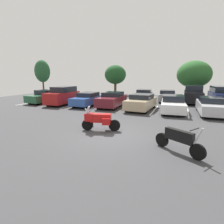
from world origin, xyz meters
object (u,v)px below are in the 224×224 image
Objects in this scene: car_far_navy at (221,95)px; car_silver at (210,106)px; motorcycle_touring at (99,119)px; car_white at (173,104)px; car_tan at (141,102)px; car_far_grey at (167,96)px; car_far_black at (193,94)px; motorcycle_second at (179,140)px; car_far_charcoal at (144,95)px; car_red at (63,96)px; car_maroon at (112,100)px; car_blue at (88,99)px; car_green at (45,97)px.

car_silver is at bearing -105.41° from car_far_navy.
car_white is (3.60, 7.40, 0.03)m from motorcycle_touring.
car_far_grey is at bearing 74.74° from car_tan.
car_far_black is (4.66, 6.39, 0.29)m from car_tan.
motorcycle_second is 0.45× the size of car_far_charcoal.
car_red is 0.92× the size of car_maroon.
car_far_charcoal is (7.62, 6.55, -0.27)m from car_red.
car_white is 6.61m from car_far_grey.
car_red is at bearing 136.89° from motorcycle_touring.
car_blue is at bearing 8.47° from car_red.
car_blue is at bearing 177.39° from car_white.
car_far_black is at bearing -4.07° from car_far_grey.
car_maroon is 1.01× the size of car_tan.
car_maroon is (-2.26, 7.83, 0.08)m from motorcycle_touring.
car_green is at bearing -179.72° from car_blue.
car_far_navy reaches higher than car_green.
car_far_navy is at bearing 75.48° from motorcycle_second.
motorcycle_second is 0.39× the size of car_far_navy.
car_red is 14.79m from car_far_black.
car_silver reaches higher than motorcycle_second.
car_far_navy is at bearing 41.78° from car_tan.
car_far_grey reaches higher than car_far_charcoal.
motorcycle_touring reaches higher than motorcycle_second.
car_maroon is at bearing -128.60° from car_far_grey.
car_far_grey is 0.92× the size of car_far_black.
car_tan reaches higher than car_silver.
motorcycle_touring is 10.78m from car_red.
car_silver is (17.15, -0.31, -0.03)m from car_green.
car_tan is (3.08, -0.48, -0.02)m from car_maroon.
car_far_navy is (5.72, 0.13, 0.30)m from car_far_grey.
car_far_navy is at bearing 6.66° from car_far_black.
car_far_black is at bearing 68.24° from motorcycle_touring.
car_far_charcoal is 0.88× the size of car_far_navy.
motorcycle_second is 15.37m from car_far_black.
car_far_charcoal is 0.97× the size of car_far_grey.
car_far_black is at bearing 53.87° from car_tan.
car_red reaches higher than car_far_grey.
car_tan is at bearing -126.13° from car_far_black.
car_far_charcoal is at bearing 30.65° from car_green.
car_silver is 1.07× the size of car_far_grey.
car_white reaches higher than motorcycle_touring.
car_far_black reaches higher than car_far_navy.
car_far_navy is at bearing 54.55° from car_white.
car_red is 11.47m from car_white.
car_far_black is (13.35, 6.37, 0.04)m from car_red.
car_silver is at bearing 48.83° from motorcycle_touring.
car_green is 2.80m from car_red.
motorcycle_touring is at bearing -57.38° from car_blue.
motorcycle_second is 9.31m from car_silver.
motorcycle_touring is 8.15m from car_maroon.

